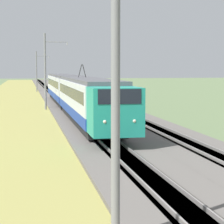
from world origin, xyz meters
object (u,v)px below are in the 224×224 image
Objects in this scene: passenger_train at (73,91)px; catenary_mast_far at (37,71)px; catenary_mast_mid at (46,71)px; catenary_mast_near at (118,84)px.

catenary_mast_far is at bearing -176.59° from passenger_train.
catenary_mast_mid is (4.19, 2.49, 2.02)m from passenger_train.
catenary_mast_near is (-33.37, 2.49, 1.89)m from passenger_train.
passenger_train is 33.52m from catenary_mast_near.
catenary_mast_near is at bearing -4.26° from passenger_train.
catenary_mast_near is 37.56m from catenary_mast_mid.
catenary_mast_mid reaches higher than catenary_mast_far.
catenary_mast_far is (75.12, -0.00, -0.12)m from catenary_mast_near.
catenary_mast_mid is 37.56m from catenary_mast_far.
catenary_mast_near is at bearing 180.00° from catenary_mast_far.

